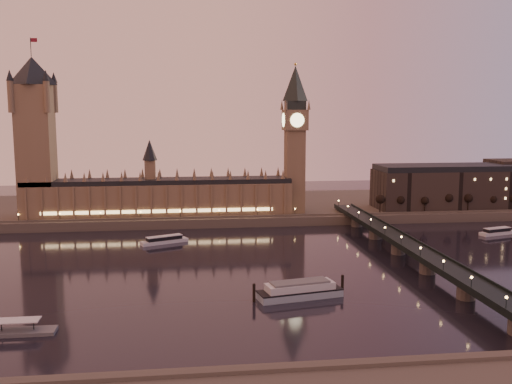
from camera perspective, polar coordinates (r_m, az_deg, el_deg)
The scene contains 16 objects.
ground at distance 282.39m, azimuth -2.41°, elevation -7.69°, with size 700.00×700.00×0.00m, color black.
far_embankment at distance 445.16m, azimuth -0.27°, elevation -1.50°, with size 560.00×130.00×6.00m, color #423D35.
palace_of_westminster at distance 396.28m, azimuth -9.63°, elevation -0.05°, with size 180.00×26.62×52.00m.
victoria_tower at distance 404.42m, azimuth -21.22°, elevation 5.95°, with size 31.68×31.68×118.00m.
big_ben at distance 399.45m, azimuth 3.91°, elevation 6.19°, with size 17.68×17.68×104.00m.
westminster_bridge at distance 302.08m, azimuth 15.28°, elevation -5.85°, with size 13.20×260.00×15.30m.
city_block at distance 459.71m, azimuth 21.14°, elevation 0.68°, with size 155.00×45.00×34.00m.
bare_tree_0 at distance 407.59m, azimuth 12.22°, elevation -0.97°, with size 5.41×5.41×11.00m.
bare_tree_1 at distance 413.38m, azimuth 14.41°, elevation -0.92°, with size 5.41×5.41×11.00m.
bare_tree_2 at distance 419.76m, azimuth 16.54°, elevation -0.86°, with size 5.41×5.41×11.00m.
bare_tree_3 at distance 426.70m, azimuth 18.60°, elevation -0.81°, with size 5.41×5.41×11.00m.
bare_tree_4 at distance 434.17m, azimuth 20.59°, elevation -0.76°, with size 5.41×5.41×11.00m.
bare_tree_5 at distance 442.15m, azimuth 22.52°, elevation -0.71°, with size 5.41×5.41×11.00m.
cruise_boat_a at distance 339.77m, azimuth -9.16°, elevation -4.76°, with size 28.07×16.78×4.48m.
cruise_boat_b at distance 389.54m, azimuth 22.96°, elevation -3.66°, with size 24.79×12.23×4.44m.
moored_barge at distance 240.08m, azimuth 4.40°, elevation -9.76°, with size 40.17×16.70×7.51m.
Camera 1 is at (-21.42, -271.08, 76.14)m, focal length 40.00 mm.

